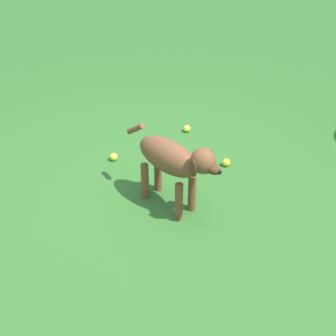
% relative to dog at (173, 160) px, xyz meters
% --- Properties ---
extents(ground, '(14.00, 14.00, 0.00)m').
position_rel_dog_xyz_m(ground, '(0.10, -0.12, -0.40)').
color(ground, '#2D6026').
extents(dog, '(0.57, 0.73, 0.60)m').
position_rel_dog_xyz_m(dog, '(0.00, 0.00, 0.00)').
color(dog, brown).
rests_on(dog, ground).
extents(tennis_ball_0, '(0.07, 0.07, 0.07)m').
position_rel_dog_xyz_m(tennis_ball_0, '(-1.12, -0.02, -0.36)').
color(tennis_ball_0, '#CCDE40').
rests_on(tennis_ball_0, ground).
extents(tennis_ball_1, '(0.07, 0.07, 0.07)m').
position_rel_dog_xyz_m(tennis_ball_1, '(-0.59, 0.36, -0.36)').
color(tennis_ball_1, '#C8D72D').
rests_on(tennis_ball_1, ground).
extents(tennis_ball_2, '(0.07, 0.07, 0.07)m').
position_rel_dog_xyz_m(tennis_ball_2, '(-0.55, -0.57, -0.36)').
color(tennis_ball_2, '#C8D43D').
rests_on(tennis_ball_2, ground).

